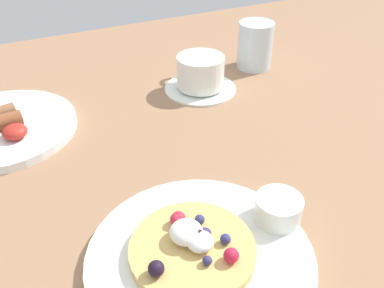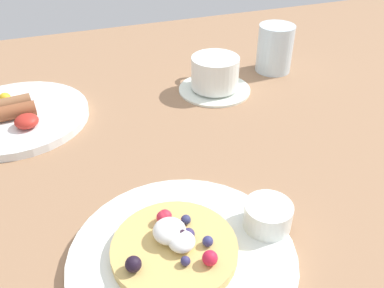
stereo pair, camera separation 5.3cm
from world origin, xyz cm
name	(u,v)px [view 2 (the right image)]	position (x,y,z in cm)	size (l,w,h in cm)	color
ground_plane	(196,173)	(0.00, 0.00, -1.50)	(183.73, 123.98, 3.00)	#976F50
pancake_plate	(182,258)	(-7.35, -15.69, 0.68)	(24.83, 24.83, 1.36)	white
pancake_with_berries	(174,246)	(-8.07, -15.21, 2.35)	(13.67, 13.67, 3.39)	tan
syrup_ramekin	(268,215)	(3.23, -14.98, 2.92)	(5.56, 5.56, 3.04)	white
breakfast_plate	(16,117)	(-24.24, 21.67, 0.68)	(23.80, 23.80, 1.37)	white
fried_breakfast	(6,110)	(-25.50, 21.28, 2.43)	(11.19, 14.08, 2.64)	brown
coffee_saucer	(214,88)	(11.23, 20.49, 0.41)	(13.58, 13.58, 0.83)	white
coffee_cup	(215,71)	(11.23, 20.63, 3.86)	(8.86, 11.90, 5.85)	white
water_glass	(275,48)	(26.06, 24.85, 4.73)	(7.17, 7.17, 9.46)	silver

